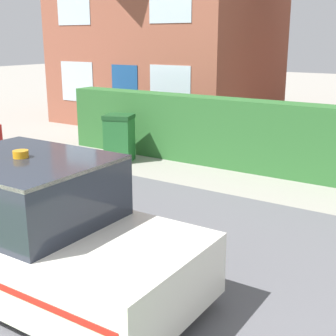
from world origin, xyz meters
name	(u,v)px	position (x,y,z in m)	size (l,w,h in m)	color
road_strip	(183,261)	(0.00, 3.87, 0.01)	(28.00, 5.65, 0.01)	#5B5B60
garden_hedge	(258,137)	(-0.96, 8.57, 0.79)	(10.40, 0.62, 1.58)	#2D662D
police_car	(37,231)	(-1.04, 2.33, 0.75)	(3.85, 1.78, 1.67)	black
house_left	(169,18)	(-6.39, 13.20, 3.55)	(7.06, 5.76, 6.98)	#93513D
wheelie_bin	(119,138)	(-4.11, 7.57, 0.57)	(0.82, 0.77, 1.13)	#23662D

